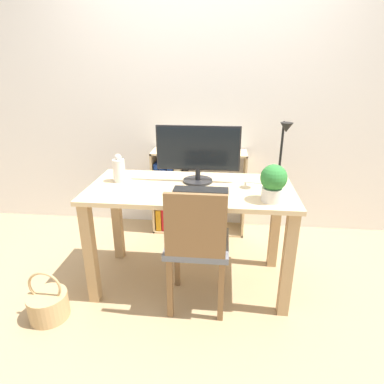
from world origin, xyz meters
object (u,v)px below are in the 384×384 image
(bookshelf, at_px, (182,194))
(desk_lamp, at_px, (283,148))
(potted_plant, at_px, (273,182))
(vase, at_px, (119,170))
(basket, at_px, (48,304))
(monitor, at_px, (198,151))
(chair, at_px, (197,244))
(keyboard, at_px, (201,190))

(bookshelf, bearing_deg, desk_lamp, -45.74)
(potted_plant, bearing_deg, vase, 166.16)
(potted_plant, bearing_deg, bookshelf, 123.50)
(vase, relative_size, basket, 0.58)
(desk_lamp, height_order, basket, desk_lamp)
(basket, bearing_deg, potted_plant, 11.21)
(bookshelf, bearing_deg, potted_plant, -56.50)
(monitor, height_order, desk_lamp, desk_lamp)
(vase, xyz_separation_m, bookshelf, (0.34, 0.78, -0.48))
(potted_plant, height_order, chair, potted_plant)
(monitor, height_order, chair, monitor)
(keyboard, relative_size, basket, 1.05)
(bookshelf, relative_size, basket, 2.55)
(keyboard, bearing_deg, basket, -157.71)
(chair, xyz_separation_m, bookshelf, (-0.24, 1.12, -0.11))
(keyboard, distance_m, basket, 1.24)
(monitor, distance_m, chair, 0.64)
(keyboard, height_order, basket, keyboard)
(potted_plant, relative_size, basket, 0.66)
(keyboard, bearing_deg, vase, 166.74)
(desk_lamp, distance_m, basket, 1.83)
(keyboard, bearing_deg, monitor, 100.83)
(chair, bearing_deg, basket, -162.53)
(keyboard, height_order, chair, chair)
(chair, height_order, bookshelf, chair)
(keyboard, relative_size, vase, 1.80)
(keyboard, relative_size, bookshelf, 0.41)
(desk_lamp, bearing_deg, chair, -147.39)
(vase, distance_m, bookshelf, 0.98)
(monitor, relative_size, vase, 2.89)
(vase, distance_m, basket, 1.00)
(keyboard, xyz_separation_m, bookshelf, (-0.25, 0.92, -0.40))
(vase, relative_size, potted_plant, 0.88)
(bookshelf, xyz_separation_m, basket, (-0.71, -1.31, -0.28))
(monitor, relative_size, keyboard, 1.61)
(vase, bearing_deg, bookshelf, 66.27)
(desk_lamp, relative_size, bookshelf, 0.50)
(keyboard, height_order, vase, vase)
(bookshelf, bearing_deg, vase, -113.73)
(desk_lamp, distance_m, bookshelf, 1.28)
(chair, relative_size, bookshelf, 1.00)
(vase, height_order, potted_plant, potted_plant)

